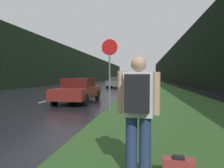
% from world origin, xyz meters
% --- Properties ---
extents(grass_verge, '(6.00, 240.00, 0.02)m').
position_xyz_m(grass_verge, '(7.09, 40.00, 0.01)').
color(grass_verge, '#2D5123').
rests_on(grass_verge, ground_plane).
extents(lane_stripe_c, '(0.12, 3.00, 0.01)m').
position_xyz_m(lane_stripe_c, '(0.00, 12.28, 0.00)').
color(lane_stripe_c, silver).
rests_on(lane_stripe_c, ground_plane).
extents(lane_stripe_d, '(0.12, 3.00, 0.01)m').
position_xyz_m(lane_stripe_d, '(0.00, 19.28, 0.00)').
color(lane_stripe_d, silver).
rests_on(lane_stripe_d, ground_plane).
extents(lane_stripe_e, '(0.12, 3.00, 0.01)m').
position_xyz_m(lane_stripe_e, '(0.00, 26.28, 0.00)').
color(lane_stripe_e, silver).
rests_on(lane_stripe_e, ground_plane).
extents(lane_stripe_f, '(0.12, 3.00, 0.01)m').
position_xyz_m(lane_stripe_f, '(0.00, 33.28, 0.00)').
color(lane_stripe_f, silver).
rests_on(lane_stripe_f, ground_plane).
extents(treeline_far_side, '(2.00, 140.00, 7.38)m').
position_xyz_m(treeline_far_side, '(-10.09, 50.00, 3.69)').
color(treeline_far_side, black).
rests_on(treeline_far_side, ground_plane).
extents(treeline_near_side, '(2.00, 140.00, 8.38)m').
position_xyz_m(treeline_near_side, '(13.09, 50.00, 4.19)').
color(treeline_near_side, black).
rests_on(treeline_near_side, ground_plane).
extents(stop_sign, '(0.67, 0.07, 3.01)m').
position_xyz_m(stop_sign, '(4.34, 8.79, 1.83)').
color(stop_sign, slate).
rests_on(stop_sign, ground_plane).
extents(hitchhiker_with_backpack, '(0.61, 0.43, 1.75)m').
position_xyz_m(hitchhiker_with_backpack, '(5.69, 3.46, 1.01)').
color(hitchhiker_with_backpack, navy).
rests_on(hitchhiker_with_backpack, ground_plane).
extents(car_passing_near, '(1.85, 4.11, 1.35)m').
position_xyz_m(car_passing_near, '(2.05, 11.50, 0.68)').
color(car_passing_near, maroon).
rests_on(car_passing_near, ground_plane).
extents(car_passing_far, '(2.02, 4.75, 1.38)m').
position_xyz_m(car_passing_far, '(2.05, 26.84, 0.70)').
color(car_passing_far, '#4C514C').
rests_on(car_passing_far, ground_plane).
extents(delivery_truck, '(2.65, 7.99, 3.23)m').
position_xyz_m(delivery_truck, '(-2.05, 72.08, 1.73)').
color(delivery_truck, '#6E684F').
rests_on(delivery_truck, ground_plane).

